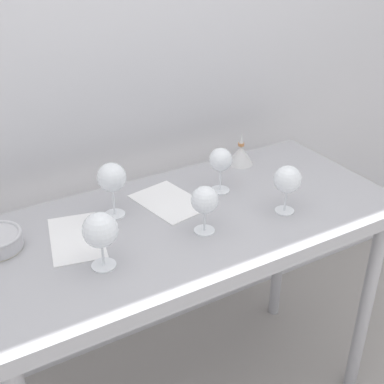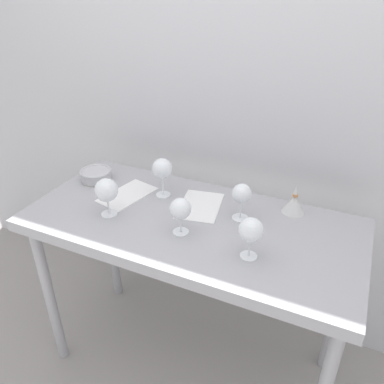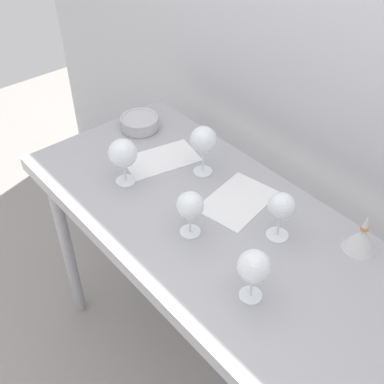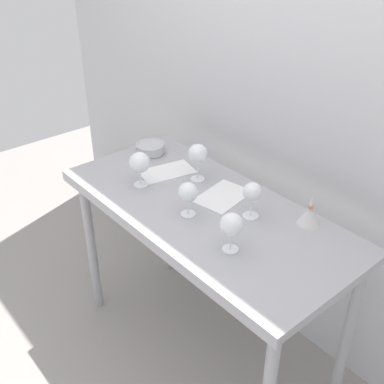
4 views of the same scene
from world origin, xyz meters
name	(u,v)px [view 3 (image 3 of 4)]	position (x,y,z in m)	size (l,w,h in m)	color
ground_plane	(208,367)	(0.00, 0.00, 0.00)	(6.00, 6.00, 0.00)	gray
back_wall	(334,56)	(0.00, 0.49, 1.30)	(3.80, 0.04, 2.60)	silver
steel_counter	(212,242)	(0.00, -0.01, 0.79)	(1.40, 0.65, 0.90)	#A1A1A6
wine_glass_near_center	(190,207)	(0.00, -0.10, 1.01)	(0.08, 0.08, 0.15)	white
wine_glass_far_left	(203,141)	(-0.20, 0.13, 1.03)	(0.09, 0.09, 0.18)	white
wine_glass_near_left	(123,154)	(-0.34, -0.11, 1.02)	(0.10, 0.10, 0.17)	white
wine_glass_far_right	(282,207)	(0.18, 0.09, 1.02)	(0.08, 0.08, 0.16)	white
wine_glass_near_right	(254,268)	(0.29, -0.13, 1.01)	(0.09, 0.09, 0.16)	white
tasting_sheet_upper	(161,159)	(-0.36, 0.06, 0.90)	(0.15, 0.26, 0.00)	white
tasting_sheet_lower	(238,201)	(-0.01, 0.11, 0.90)	(0.17, 0.25, 0.00)	white
tasting_bowl	(140,122)	(-0.57, 0.12, 0.93)	(0.15, 0.15, 0.06)	beige
decanter_funnel	(361,238)	(0.37, 0.24, 0.94)	(0.10, 0.10, 0.13)	silver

